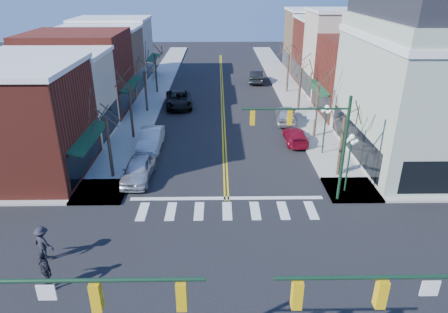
{
  "coord_description": "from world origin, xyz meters",
  "views": [
    {
      "loc": [
        -0.54,
        -15.63,
        13.62
      ],
      "look_at": [
        -0.17,
        8.47,
        2.8
      ],
      "focal_mm": 32.0,
      "sensor_mm": 36.0,
      "label": 1
    }
  ],
  "objects_px": {
    "car_left_near": "(138,169)",
    "car_right_near": "(295,136)",
    "lamppost_midblock": "(325,121)",
    "pedestrian_dark_a": "(45,270)",
    "car_left_mid": "(151,139)",
    "pedestrian_dark_b": "(43,242)",
    "car_left_far": "(179,99)",
    "victorian_corner": "(440,77)",
    "lamppost_corner": "(350,153)",
    "car_right_mid": "(286,114)",
    "car_right_far": "(257,77)"
  },
  "relations": [
    {
      "from": "car_left_near",
      "to": "car_right_near",
      "type": "bearing_deg",
      "value": 30.88
    },
    {
      "from": "lamppost_midblock",
      "to": "car_left_near",
      "type": "relative_size",
      "value": 0.88
    },
    {
      "from": "car_left_near",
      "to": "pedestrian_dark_a",
      "type": "xyz_separation_m",
      "value": [
        -2.31,
        -11.31,
        0.3
      ]
    },
    {
      "from": "car_left_mid",
      "to": "car_right_near",
      "type": "relative_size",
      "value": 1.13
    },
    {
      "from": "pedestrian_dark_a",
      "to": "pedestrian_dark_b",
      "type": "distance_m",
      "value": 2.4
    },
    {
      "from": "car_left_far",
      "to": "car_right_near",
      "type": "xyz_separation_m",
      "value": [
        11.46,
        -11.19,
        -0.2
      ]
    },
    {
      "from": "victorian_corner",
      "to": "lamppost_corner",
      "type": "distance_m",
      "value": 10.89
    },
    {
      "from": "car_left_near",
      "to": "car_right_mid",
      "type": "relative_size",
      "value": 0.97
    },
    {
      "from": "lamppost_midblock",
      "to": "car_left_mid",
      "type": "bearing_deg",
      "value": 173.75
    },
    {
      "from": "car_left_near",
      "to": "pedestrian_dark_b",
      "type": "distance_m",
      "value": 9.7
    },
    {
      "from": "pedestrian_dark_b",
      "to": "lamppost_midblock",
      "type": "bearing_deg",
      "value": -119.15
    },
    {
      "from": "car_left_far",
      "to": "car_right_mid",
      "type": "relative_size",
      "value": 1.23
    },
    {
      "from": "car_right_near",
      "to": "car_right_mid",
      "type": "height_order",
      "value": "car_right_mid"
    },
    {
      "from": "lamppost_corner",
      "to": "car_right_mid",
      "type": "xyz_separation_m",
      "value": [
        -1.8,
        14.72,
        -2.1
      ]
    },
    {
      "from": "pedestrian_dark_a",
      "to": "pedestrian_dark_b",
      "type": "height_order",
      "value": "pedestrian_dark_a"
    },
    {
      "from": "lamppost_corner",
      "to": "pedestrian_dark_a",
      "type": "bearing_deg",
      "value": -151.61
    },
    {
      "from": "victorian_corner",
      "to": "car_right_near",
      "type": "height_order",
      "value": "victorian_corner"
    },
    {
      "from": "car_left_far",
      "to": "car_right_near",
      "type": "height_order",
      "value": "car_left_far"
    },
    {
      "from": "car_left_far",
      "to": "pedestrian_dark_b",
      "type": "bearing_deg",
      "value": -106.35
    },
    {
      "from": "car_right_near",
      "to": "pedestrian_dark_b",
      "type": "bearing_deg",
      "value": 45.76
    },
    {
      "from": "lamppost_midblock",
      "to": "car_left_near",
      "type": "xyz_separation_m",
      "value": [
        -14.6,
        -4.32,
        -2.13
      ]
    },
    {
      "from": "lamppost_corner",
      "to": "car_left_far",
      "type": "xyz_separation_m",
      "value": [
        -13.26,
        20.37,
        -2.1
      ]
    },
    {
      "from": "victorian_corner",
      "to": "car_left_far",
      "type": "distance_m",
      "value": 26.55
    },
    {
      "from": "lamppost_midblock",
      "to": "pedestrian_dark_b",
      "type": "bearing_deg",
      "value": -143.04
    },
    {
      "from": "car_left_near",
      "to": "car_left_mid",
      "type": "relative_size",
      "value": 0.95
    },
    {
      "from": "car_right_far",
      "to": "lamppost_midblock",
      "type": "bearing_deg",
      "value": 104.92
    },
    {
      "from": "lamppost_corner",
      "to": "car_right_near",
      "type": "xyz_separation_m",
      "value": [
        -1.8,
        9.18,
        -2.3
      ]
    },
    {
      "from": "car_left_near",
      "to": "car_right_near",
      "type": "xyz_separation_m",
      "value": [
        12.8,
        7.0,
        -0.18
      ]
    },
    {
      "from": "lamppost_corner",
      "to": "car_right_near",
      "type": "distance_m",
      "value": 9.63
    },
    {
      "from": "lamppost_corner",
      "to": "car_left_near",
      "type": "xyz_separation_m",
      "value": [
        -14.6,
        2.18,
        -2.13
      ]
    },
    {
      "from": "victorian_corner",
      "to": "car_right_mid",
      "type": "bearing_deg",
      "value": 139.19
    },
    {
      "from": "victorian_corner",
      "to": "pedestrian_dark_a",
      "type": "height_order",
      "value": "victorian_corner"
    },
    {
      "from": "car_right_far",
      "to": "car_left_mid",
      "type": "bearing_deg",
      "value": 72.09
    },
    {
      "from": "car_right_near",
      "to": "car_right_mid",
      "type": "distance_m",
      "value": 5.55
    },
    {
      "from": "car_left_near",
      "to": "car_right_near",
      "type": "relative_size",
      "value": 1.08
    },
    {
      "from": "car_left_far",
      "to": "pedestrian_dark_a",
      "type": "xyz_separation_m",
      "value": [
        -3.65,
        -29.51,
        0.27
      ]
    },
    {
      "from": "car_left_near",
      "to": "car_right_far",
      "type": "xyz_separation_m",
      "value": [
        11.37,
        29.69,
        0.02
      ]
    },
    {
      "from": "victorian_corner",
      "to": "lamppost_midblock",
      "type": "distance_m",
      "value": 9.1
    },
    {
      "from": "lamppost_midblock",
      "to": "car_right_near",
      "type": "bearing_deg",
      "value": 123.91
    },
    {
      "from": "car_left_mid",
      "to": "car_right_near",
      "type": "height_order",
      "value": "car_left_mid"
    },
    {
      "from": "car_right_mid",
      "to": "car_left_near",
      "type": "bearing_deg",
      "value": 50.97
    },
    {
      "from": "lamppost_midblock",
      "to": "car_left_far",
      "type": "bearing_deg",
      "value": 133.71
    },
    {
      "from": "lamppost_midblock",
      "to": "pedestrian_dark_a",
      "type": "xyz_separation_m",
      "value": [
        -16.91,
        -15.64,
        -1.83
      ]
    },
    {
      "from": "lamppost_midblock",
      "to": "car_left_far",
      "type": "distance_m",
      "value": 19.3
    },
    {
      "from": "car_left_mid",
      "to": "lamppost_corner",
      "type": "bearing_deg",
      "value": -28.67
    },
    {
      "from": "car_left_mid",
      "to": "pedestrian_dark_a",
      "type": "distance_m",
      "value": 17.39
    },
    {
      "from": "car_left_near",
      "to": "car_left_mid",
      "type": "bearing_deg",
      "value": 92.2
    },
    {
      "from": "victorian_corner",
      "to": "car_right_far",
      "type": "relative_size",
      "value": 2.73
    },
    {
      "from": "car_left_far",
      "to": "lamppost_corner",
      "type": "bearing_deg",
      "value": -63.7
    },
    {
      "from": "victorian_corner",
      "to": "car_right_near",
      "type": "relative_size",
      "value": 3.13
    }
  ]
}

